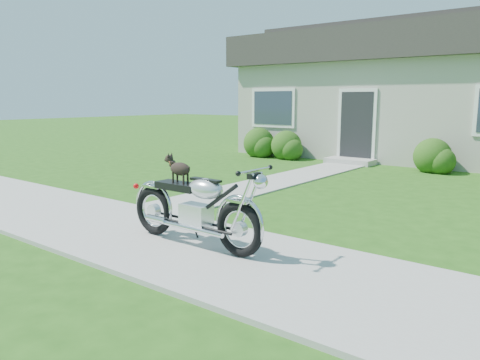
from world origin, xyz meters
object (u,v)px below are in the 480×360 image
at_px(house, 441,91).
at_px(motorcycle_with_dog, 196,207).
at_px(potted_plant_left, 264,146).
at_px(potted_plant_right, 443,160).

height_order(house, motorcycle_with_dog, house).
bearing_deg(potted_plant_left, potted_plant_right, 0.00).
relative_size(potted_plant_left, motorcycle_with_dog, 0.32).
bearing_deg(potted_plant_right, potted_plant_left, 180.00).
height_order(house, potted_plant_left, house).
height_order(potted_plant_left, motorcycle_with_dog, motorcycle_with_dog).
relative_size(potted_plant_left, potted_plant_right, 1.05).
xyz_separation_m(potted_plant_left, motorcycle_with_dog, (4.93, -8.52, 0.18)).
bearing_deg(house, potted_plant_right, -72.13).
relative_size(house, potted_plant_right, 18.43).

